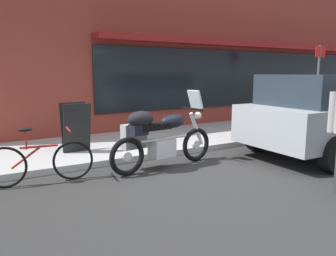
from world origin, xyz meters
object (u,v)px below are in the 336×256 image
(touring_motorcycle, at_px, (158,136))
(sandwich_board_sign, at_px, (76,127))
(parked_bicycle, at_px, (40,162))
(parking_sign_pole, at_px, (318,78))

(touring_motorcycle, height_order, sandwich_board_sign, touring_motorcycle)
(touring_motorcycle, distance_m, sandwich_board_sign, 1.91)
(parked_bicycle, bearing_deg, sandwich_board_sign, 55.34)
(touring_motorcycle, bearing_deg, parked_bicycle, 174.04)
(touring_motorcycle, xyz_separation_m, parked_bicycle, (-2.00, 0.21, -0.25))
(touring_motorcycle, bearing_deg, parking_sign_pole, 11.85)
(parked_bicycle, height_order, sandwich_board_sign, sandwich_board_sign)
(touring_motorcycle, height_order, parked_bicycle, touring_motorcycle)
(touring_motorcycle, distance_m, parking_sign_pole, 6.64)
(parking_sign_pole, bearing_deg, sandwich_board_sign, 178.12)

